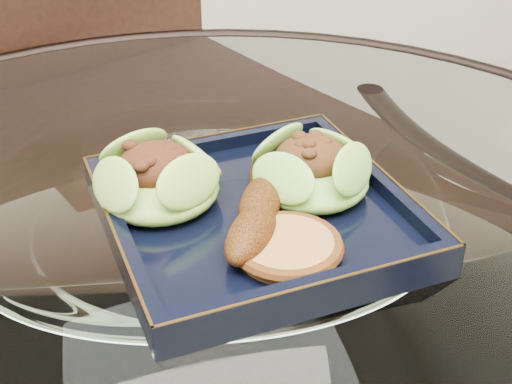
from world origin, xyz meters
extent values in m
cylinder|color=white|center=(0.00, 0.00, 0.76)|extent=(1.10, 1.10, 0.01)
torus|color=black|center=(0.00, 0.00, 0.76)|extent=(1.13, 1.13, 0.02)
cylinder|color=black|center=(0.28, 0.28, 0.38)|extent=(0.04, 0.04, 0.75)
cube|color=black|center=(0.02, 0.46, 0.43)|extent=(0.51, 0.51, 0.04)
cube|color=black|center=(-0.05, 0.62, 0.68)|extent=(0.35, 0.17, 0.42)
cylinder|color=black|center=(0.24, 0.37, 0.21)|extent=(0.03, 0.03, 0.41)
cylinder|color=black|center=(-0.19, 0.54, 0.21)|extent=(0.03, 0.03, 0.41)
cylinder|color=black|center=(0.11, 0.68, 0.21)|extent=(0.03, 0.03, 0.41)
cube|color=black|center=(0.05, 0.00, 0.77)|extent=(0.30, 0.30, 0.02)
ellipsoid|color=#68AA31|center=(-0.04, 0.04, 0.80)|extent=(0.12, 0.12, 0.04)
ellipsoid|color=#5FA931|center=(0.11, 0.02, 0.80)|extent=(0.13, 0.13, 0.04)
ellipsoid|color=#5B2B09|center=(0.05, -0.02, 0.80)|extent=(0.11, 0.17, 0.03)
cylinder|color=#BA863E|center=(0.05, -0.08, 0.79)|extent=(0.09, 0.09, 0.02)
camera|label=1|loc=(-0.09, -0.54, 1.15)|focal=50.00mm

